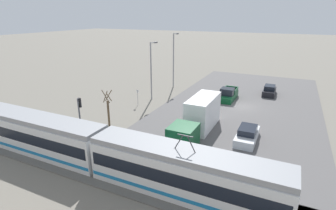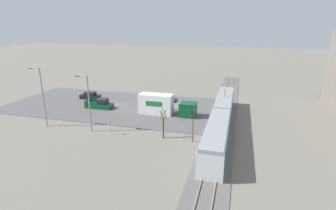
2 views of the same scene
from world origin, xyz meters
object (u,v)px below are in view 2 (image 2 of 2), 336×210
object	(u,v)px
no_parking_sign	(110,126)
traffic_light_pole	(192,121)
box_truck	(164,105)
pickup_truck	(100,104)
street_tree	(163,125)
sedan_car_0	(170,103)
light_rail_tram	(221,119)
sedan_car_1	(90,96)
street_lamp_near_crossing	(88,100)
street_lamp_mid_block	(42,94)

from	to	relation	value
no_parking_sign	traffic_light_pole	bearing A→B (deg)	93.37
box_truck	no_parking_sign	world-z (taller)	box_truck
pickup_truck	street_tree	distance (m)	18.63
box_truck	traffic_light_pole	distance (m)	12.27
sedan_car_0	light_rail_tram	bearing A→B (deg)	-133.52
sedan_car_0	sedan_car_1	distance (m)	18.01
light_rail_tram	box_truck	xyz separation A→B (m)	(-4.76, -10.35, -0.03)
box_truck	pickup_truck	bearing A→B (deg)	-91.07
pickup_truck	sedan_car_0	world-z (taller)	pickup_truck
sedan_car_0	street_tree	world-z (taller)	street_tree
light_rail_tram	street_tree	size ratio (longest dim) A/B	6.63
street_lamp_near_crossing	sedan_car_0	bearing A→B (deg)	151.88
pickup_truck	street_lamp_near_crossing	xyz separation A→B (m)	(10.60, 4.37, 4.09)
light_rail_tram	box_truck	size ratio (longest dim) A/B	2.83
box_truck	sedan_car_1	distance (m)	19.00
sedan_car_1	street_lamp_near_crossing	size ratio (longest dim) A/B	0.51
street_lamp_near_crossing	no_parking_sign	xyz separation A→B (m)	(0.37, 3.54, -3.49)
sedan_car_1	light_rail_tram	bearing A→B (deg)	69.99
street_tree	street_lamp_mid_block	bearing A→B (deg)	-88.58
street_lamp_near_crossing	no_parking_sign	world-z (taller)	street_lamp_near_crossing
sedan_car_0	street_tree	xyz separation A→B (m)	(15.03, 2.94, 1.30)
street_tree	sedan_car_0	bearing A→B (deg)	-168.92
sedan_car_1	street_lamp_near_crossing	world-z (taller)	street_lamp_near_crossing
pickup_truck	sedan_car_0	distance (m)	13.61
pickup_truck	street_tree	xyz separation A→B (m)	(10.08, 15.62, 1.19)
box_truck	traffic_light_pole	world-z (taller)	traffic_light_pole
street_tree	no_parking_sign	xyz separation A→B (m)	(0.89, -7.71, -0.59)
light_rail_tram	traffic_light_pole	xyz separation A→B (m)	(5.28, -3.40, 1.22)
street_lamp_near_crossing	street_tree	bearing A→B (deg)	92.62
sedan_car_0	sedan_car_1	xyz separation A→B (m)	(-0.43, -18.00, 0.03)
street_tree	light_rail_tram	bearing A→B (deg)	124.09
light_rail_tram	street_lamp_near_crossing	distance (m)	19.84
light_rail_tram	street_tree	xyz separation A→B (m)	(5.09, -7.52, 0.23)
box_truck	traffic_light_pole	xyz separation A→B (m)	(10.04, 6.95, 1.25)
no_parking_sign	street_lamp_near_crossing	bearing A→B (deg)	-96.02
sedan_car_0	street_lamp_near_crossing	bearing A→B (deg)	151.88
light_rail_tram	sedan_car_0	world-z (taller)	light_rail_tram
street_lamp_near_crossing	street_lamp_mid_block	size ratio (longest dim) A/B	0.92
no_parking_sign	sedan_car_1	bearing A→B (deg)	-141.00
street_tree	no_parking_sign	distance (m)	7.78
box_truck	pickup_truck	size ratio (longest dim) A/B	1.95
sedan_car_0	no_parking_sign	xyz separation A→B (m)	(15.92, -4.76, 0.71)
pickup_truck	sedan_car_1	bearing A→B (deg)	-135.28
pickup_truck	no_parking_sign	size ratio (longest dim) A/B	2.29
light_rail_tram	traffic_light_pole	world-z (taller)	light_rail_tram
no_parking_sign	box_truck	bearing A→B (deg)	155.54
box_truck	street_lamp_near_crossing	world-z (taller)	street_lamp_near_crossing
street_lamp_mid_block	no_parking_sign	xyz separation A→B (m)	(0.41, 11.44, -3.88)
traffic_light_pole	street_tree	size ratio (longest dim) A/B	1.04
box_truck	street_lamp_mid_block	distance (m)	19.64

